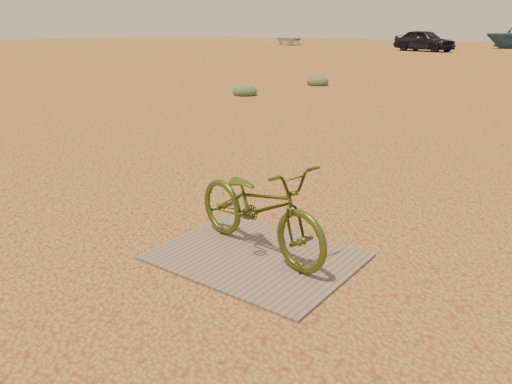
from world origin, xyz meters
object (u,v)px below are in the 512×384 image
Objects in this scene: car at (424,40)px; plywood_board at (256,256)px; bicycle at (259,207)px; boat_near_left at (289,39)px.

plywood_board is at bearing -147.34° from car.
bicycle is at bearing -147.35° from car.
boat_near_left reaches higher than plywood_board.
car is at bearing 29.18° from bicycle.
car is at bearing -55.51° from boat_near_left.
bicycle is at bearing -97.43° from boat_near_left.
car is (-10.15, 34.25, 0.74)m from plywood_board.
bicycle reaches higher than plywood_board.
bicycle is (-0.04, 0.09, 0.42)m from plywood_board.
car is 0.92× the size of boat_near_left.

